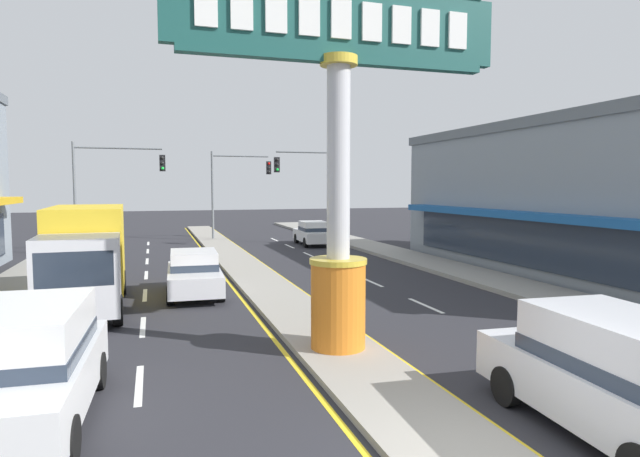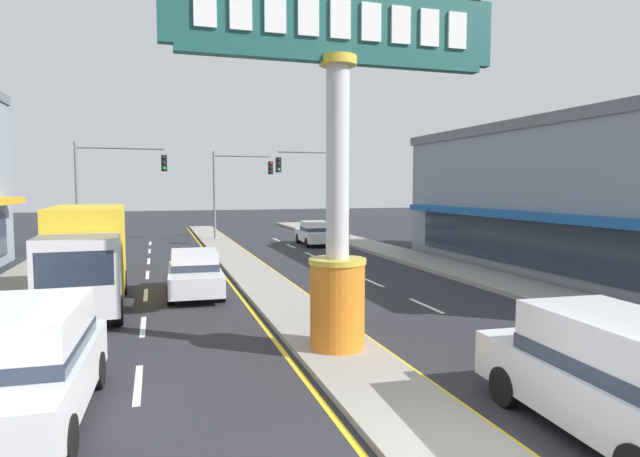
{
  "view_description": "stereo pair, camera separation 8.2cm",
  "coord_description": "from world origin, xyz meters",
  "views": [
    {
      "loc": [
        -3.95,
        -5.71,
        3.79
      ],
      "look_at": [
        0.54,
        8.54,
        2.6
      ],
      "focal_mm": 29.93,
      "sensor_mm": 36.0,
      "label": 1
    },
    {
      "loc": [
        -3.87,
        -5.73,
        3.79
      ],
      "look_at": [
        0.54,
        8.54,
        2.6
      ],
      "focal_mm": 29.93,
      "sensor_mm": 36.0,
      "label": 2
    }
  ],
  "objects": [
    {
      "name": "suv_mid_left_lane",
      "position": [
        -5.92,
        3.5,
        0.98
      ],
      "size": [
        2.11,
        4.68,
        1.9
      ],
      "color": "white",
      "rests_on": "ground"
    },
    {
      "name": "traffic_light_median_far",
      "position": [
        1.56,
        31.9,
        4.19
      ],
      "size": [
        4.2,
        0.46,
        6.2
      ],
      "color": "slate",
      "rests_on": "ground"
    },
    {
      "name": "sedan_near_right_lane",
      "position": [
        5.92,
        27.06,
        0.79
      ],
      "size": [
        1.99,
        4.38,
        1.53
      ],
      "color": "white",
      "rests_on": "ground"
    },
    {
      "name": "traffic_light_right_side",
      "position": [
        6.21,
        26.34,
        4.25
      ],
      "size": [
        4.86,
        0.46,
        6.2
      ],
      "color": "slate",
      "rests_on": "ground"
    },
    {
      "name": "median_strip",
      "position": [
        0.0,
        18.0,
        0.07
      ],
      "size": [
        1.94,
        52.0,
        0.14
      ],
      "primitive_type": "cube",
      "color": "gray",
      "rests_on": "ground"
    },
    {
      "name": "lane_markings",
      "position": [
        -0.0,
        16.65,
        0.0
      ],
      "size": [
        8.68,
        52.0,
        0.01
      ],
      "color": "silver",
      "rests_on": "ground"
    },
    {
      "name": "sidewalk_right",
      "position": [
        8.79,
        16.0,
        0.09
      ],
      "size": [
        2.44,
        60.0,
        0.18
      ],
      "primitive_type": "cube",
      "color": "gray",
      "rests_on": "ground"
    },
    {
      "name": "suv_far_right_lane",
      "position": [
        2.62,
        0.32,
        0.98
      ],
      "size": [
        2.17,
        4.7,
        1.9
      ],
      "color": "silver",
      "rests_on": "ground"
    },
    {
      "name": "sedan_near_left_lane",
      "position": [
        -2.62,
        13.12,
        0.79
      ],
      "size": [
        1.96,
        4.36,
        1.53
      ],
      "color": "silver",
      "rests_on": "ground"
    },
    {
      "name": "traffic_light_left_side",
      "position": [
        -6.21,
        26.01,
        4.25
      ],
      "size": [
        4.86,
        0.46,
        6.2
      ],
      "color": "slate",
      "rests_on": "ground"
    },
    {
      "name": "district_sign",
      "position": [
        -0.0,
        5.46,
        4.46
      ],
      "size": [
        7.52,
        1.3,
        8.11
      ],
      "color": "orange",
      "rests_on": "median_strip"
    },
    {
      "name": "sidewalk_left",
      "position": [
        -8.79,
        16.0,
        0.09
      ],
      "size": [
        2.44,
        60.0,
        0.18
      ],
      "primitive_type": "cube",
      "color": "gray",
      "rests_on": "ground"
    },
    {
      "name": "box_truck_far_left_oncoming",
      "position": [
        -5.98,
        12.32,
        1.69
      ],
      "size": [
        2.43,
        6.97,
        3.12
      ],
      "color": "silver",
      "rests_on": "ground"
    },
    {
      "name": "storefront_right",
      "position": [
        14.91,
        12.86,
        3.3
      ],
      "size": [
        9.81,
        19.66,
        6.59
      ],
      "color": "gray",
      "rests_on": "ground"
    }
  ]
}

